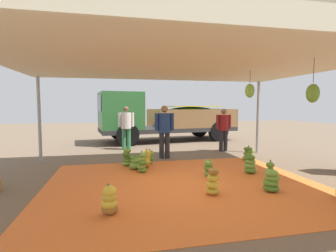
{
  "coord_description": "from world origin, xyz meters",
  "views": [
    {
      "loc": [
        -1.51,
        -5.4,
        1.75
      ],
      "look_at": [
        0.04,
        1.88,
        1.17
      ],
      "focal_mm": 27.38,
      "sensor_mm": 36.0,
      "label": 1
    }
  ],
  "objects_px": {
    "banana_bunch_3": "(136,163)",
    "banana_bunch_10": "(150,158)",
    "worker_2": "(164,128)",
    "banana_bunch_1": "(209,169)",
    "banana_bunch_9": "(213,182)",
    "cargo_truck_main": "(163,117)",
    "worker_0": "(126,124)",
    "worker_1": "(224,126)",
    "banana_bunch_4": "(250,164)",
    "banana_bunch_0": "(142,163)",
    "banana_bunch_12": "(270,171)",
    "banana_bunch_13": "(147,159)",
    "banana_bunch_8": "(127,158)",
    "banana_bunch_2": "(248,154)",
    "banana_bunch_5": "(271,181)",
    "banana_bunch_7": "(109,201)"
  },
  "relations": [
    {
      "from": "banana_bunch_3",
      "to": "banana_bunch_10",
      "type": "relative_size",
      "value": 1.01
    },
    {
      "from": "worker_2",
      "to": "banana_bunch_3",
      "type": "bearing_deg",
      "value": -128.58
    },
    {
      "from": "banana_bunch_1",
      "to": "worker_2",
      "type": "distance_m",
      "value": 2.7
    },
    {
      "from": "banana_bunch_3",
      "to": "banana_bunch_9",
      "type": "bearing_deg",
      "value": -61.1
    },
    {
      "from": "banana_bunch_3",
      "to": "banana_bunch_1",
      "type": "bearing_deg",
      "value": -33.75
    },
    {
      "from": "banana_bunch_1",
      "to": "banana_bunch_9",
      "type": "distance_m",
      "value": 1.3
    },
    {
      "from": "cargo_truck_main",
      "to": "worker_0",
      "type": "bearing_deg",
      "value": -131.03
    },
    {
      "from": "banana_bunch_9",
      "to": "worker_1",
      "type": "distance_m",
      "value": 5.14
    },
    {
      "from": "worker_0",
      "to": "banana_bunch_4",
      "type": "bearing_deg",
      "value": -56.44
    },
    {
      "from": "banana_bunch_0",
      "to": "worker_1",
      "type": "xyz_separation_m",
      "value": [
        3.44,
        2.58,
        0.71
      ]
    },
    {
      "from": "banana_bunch_1",
      "to": "banana_bunch_10",
      "type": "height_order",
      "value": "banana_bunch_1"
    },
    {
      "from": "cargo_truck_main",
      "to": "banana_bunch_4",
      "type": "bearing_deg",
      "value": -81.23
    },
    {
      "from": "banana_bunch_3",
      "to": "banana_bunch_12",
      "type": "relative_size",
      "value": 1.0
    },
    {
      "from": "banana_bunch_12",
      "to": "cargo_truck_main",
      "type": "bearing_deg",
      "value": 99.51
    },
    {
      "from": "banana_bunch_1",
      "to": "worker_1",
      "type": "height_order",
      "value": "worker_1"
    },
    {
      "from": "banana_bunch_12",
      "to": "worker_2",
      "type": "bearing_deg",
      "value": 123.15
    },
    {
      "from": "banana_bunch_12",
      "to": "banana_bunch_9",
      "type": "bearing_deg",
      "value": -157.75
    },
    {
      "from": "banana_bunch_0",
      "to": "banana_bunch_12",
      "type": "relative_size",
      "value": 1.25
    },
    {
      "from": "banana_bunch_9",
      "to": "banana_bunch_13",
      "type": "height_order",
      "value": "banana_bunch_9"
    },
    {
      "from": "banana_bunch_13",
      "to": "worker_2",
      "type": "relative_size",
      "value": 0.31
    },
    {
      "from": "banana_bunch_1",
      "to": "banana_bunch_8",
      "type": "xyz_separation_m",
      "value": [
        -1.92,
        1.62,
        0.04
      ]
    },
    {
      "from": "banana_bunch_0",
      "to": "banana_bunch_8",
      "type": "height_order",
      "value": "banana_bunch_0"
    },
    {
      "from": "worker_1",
      "to": "banana_bunch_2",
      "type": "bearing_deg",
      "value": -86.82
    },
    {
      "from": "banana_bunch_10",
      "to": "banana_bunch_1",
      "type": "bearing_deg",
      "value": -53.12
    },
    {
      "from": "banana_bunch_9",
      "to": "worker_2",
      "type": "relative_size",
      "value": 0.33
    },
    {
      "from": "banana_bunch_0",
      "to": "worker_2",
      "type": "xyz_separation_m",
      "value": [
        0.95,
        1.76,
        0.78
      ]
    },
    {
      "from": "banana_bunch_12",
      "to": "banana_bunch_5",
      "type": "bearing_deg",
      "value": -122.37
    },
    {
      "from": "worker_2",
      "to": "cargo_truck_main",
      "type": "bearing_deg",
      "value": 79.9
    },
    {
      "from": "banana_bunch_7",
      "to": "banana_bunch_4",
      "type": "bearing_deg",
      "value": 27.61
    },
    {
      "from": "banana_bunch_3",
      "to": "banana_bunch_5",
      "type": "height_order",
      "value": "banana_bunch_5"
    },
    {
      "from": "banana_bunch_8",
      "to": "worker_0",
      "type": "height_order",
      "value": "worker_0"
    },
    {
      "from": "banana_bunch_8",
      "to": "banana_bunch_5",
      "type": "bearing_deg",
      "value": -46.74
    },
    {
      "from": "banana_bunch_5",
      "to": "worker_1",
      "type": "relative_size",
      "value": 0.3
    },
    {
      "from": "banana_bunch_0",
      "to": "banana_bunch_2",
      "type": "bearing_deg",
      "value": 13.47
    },
    {
      "from": "banana_bunch_5",
      "to": "banana_bunch_7",
      "type": "height_order",
      "value": "banana_bunch_7"
    },
    {
      "from": "banana_bunch_4",
      "to": "worker_2",
      "type": "distance_m",
      "value": 3.11
    },
    {
      "from": "banana_bunch_7",
      "to": "banana_bunch_0",
      "type": "bearing_deg",
      "value": 72.35
    },
    {
      "from": "banana_bunch_13",
      "to": "banana_bunch_9",
      "type": "bearing_deg",
      "value": -68.53
    },
    {
      "from": "banana_bunch_4",
      "to": "banana_bunch_8",
      "type": "relative_size",
      "value": 0.96
    },
    {
      "from": "banana_bunch_9",
      "to": "banana_bunch_10",
      "type": "height_order",
      "value": "banana_bunch_9"
    },
    {
      "from": "banana_bunch_5",
      "to": "worker_1",
      "type": "height_order",
      "value": "worker_1"
    },
    {
      "from": "banana_bunch_0",
      "to": "worker_1",
      "type": "distance_m",
      "value": 4.36
    },
    {
      "from": "banana_bunch_13",
      "to": "worker_0",
      "type": "height_order",
      "value": "worker_0"
    },
    {
      "from": "banana_bunch_1",
      "to": "banana_bunch_3",
      "type": "relative_size",
      "value": 1.0
    },
    {
      "from": "banana_bunch_5",
      "to": "banana_bunch_12",
      "type": "xyz_separation_m",
      "value": [
        0.5,
        0.79,
        -0.02
      ]
    },
    {
      "from": "banana_bunch_3",
      "to": "worker_0",
      "type": "bearing_deg",
      "value": 91.48
    },
    {
      "from": "banana_bunch_3",
      "to": "banana_bunch_12",
      "type": "height_order",
      "value": "banana_bunch_12"
    },
    {
      "from": "banana_bunch_12",
      "to": "banana_bunch_13",
      "type": "height_order",
      "value": "banana_bunch_13"
    },
    {
      "from": "banana_bunch_10",
      "to": "worker_1",
      "type": "distance_m",
      "value": 3.61
    },
    {
      "from": "banana_bunch_2",
      "to": "worker_0",
      "type": "relative_size",
      "value": 0.29
    }
  ]
}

